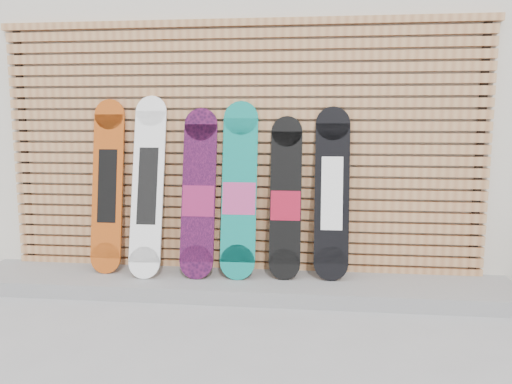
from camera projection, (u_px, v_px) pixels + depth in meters
The scene contains 10 objects.
ground at pixel (243, 324), 3.57m from camera, with size 80.00×80.00×0.00m, color #949497.
building at pixel (315, 93), 6.70m from camera, with size 12.00×5.00×3.60m, color beige.
concrete_step at pixel (236, 284), 4.25m from camera, with size 4.60×0.70×0.12m, color gray.
slat_wall at pixel (240, 148), 4.37m from camera, with size 4.26×0.08×2.29m.
snowboard_0 at pixel (108, 186), 4.37m from camera, with size 0.27×0.29×1.51m.
snowboard_1 at pixel (148, 186), 4.28m from camera, with size 0.27×0.40×1.54m.
snowboard_2 at pixel (199, 194), 4.26m from camera, with size 0.29×0.36×1.44m.
snowboard_3 at pixel (239, 191), 4.22m from camera, with size 0.30×0.34×1.49m.
snowboard_4 at pixel (286, 199), 4.21m from camera, with size 0.26×0.29×1.36m.
snowboard_5 at pixel (332, 193), 4.17m from camera, with size 0.29×0.28×1.44m.
Camera 1 is at (0.47, -3.36, 1.47)m, focal length 35.00 mm.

